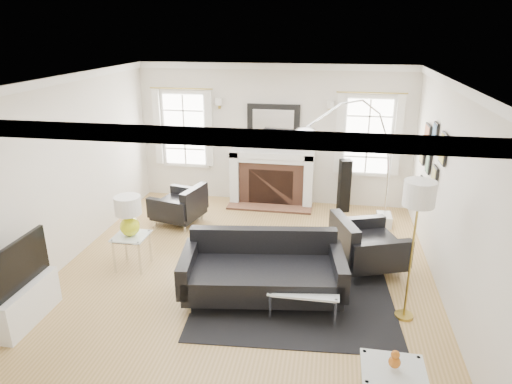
% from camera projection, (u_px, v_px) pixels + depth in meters
% --- Properties ---
extents(floor, '(6.00, 6.00, 0.00)m').
position_uv_depth(floor, '(245.00, 270.00, 6.87)').
color(floor, olive).
rests_on(floor, ground).
extents(back_wall, '(5.50, 0.04, 2.80)m').
position_uv_depth(back_wall, '(273.00, 135.00, 9.18)').
color(back_wall, silver).
rests_on(back_wall, floor).
extents(front_wall, '(5.50, 0.04, 2.80)m').
position_uv_depth(front_wall, '(172.00, 301.00, 3.62)').
color(front_wall, silver).
rests_on(front_wall, floor).
extents(left_wall, '(0.04, 6.00, 2.80)m').
position_uv_depth(left_wall, '(65.00, 172.00, 6.84)').
color(left_wall, silver).
rests_on(left_wall, floor).
extents(right_wall, '(0.04, 6.00, 2.80)m').
position_uv_depth(right_wall, '(451.00, 193.00, 5.96)').
color(right_wall, silver).
rests_on(right_wall, floor).
extents(ceiling, '(5.50, 6.00, 0.02)m').
position_uv_depth(ceiling, '(244.00, 80.00, 5.92)').
color(ceiling, white).
rests_on(ceiling, back_wall).
extents(crown_molding, '(5.50, 6.00, 0.12)m').
position_uv_depth(crown_molding, '(244.00, 85.00, 5.94)').
color(crown_molding, white).
rests_on(crown_molding, back_wall).
extents(fireplace, '(1.70, 0.69, 1.11)m').
position_uv_depth(fireplace, '(272.00, 179.00, 9.27)').
color(fireplace, white).
rests_on(fireplace, floor).
extents(mantel_mirror, '(1.05, 0.07, 0.75)m').
position_uv_depth(mantel_mirror, '(273.00, 123.00, 9.05)').
color(mantel_mirror, black).
rests_on(mantel_mirror, back_wall).
extents(window_left, '(1.24, 0.15, 1.62)m').
position_uv_depth(window_left, '(184.00, 129.00, 9.40)').
color(window_left, white).
rests_on(window_left, back_wall).
extents(window_right, '(1.24, 0.15, 1.62)m').
position_uv_depth(window_right, '(368.00, 136.00, 8.81)').
color(window_right, white).
rests_on(window_right, back_wall).
extents(gallery_wall, '(0.04, 1.73, 1.29)m').
position_uv_depth(gallery_wall, '(431.00, 157.00, 7.11)').
color(gallery_wall, black).
rests_on(gallery_wall, right_wall).
extents(tv_unit, '(0.35, 1.00, 1.09)m').
position_uv_depth(tv_unit, '(23.00, 298.00, 5.58)').
color(tv_unit, white).
rests_on(tv_unit, floor).
extents(area_rug, '(2.78, 2.38, 0.01)m').
position_uv_depth(area_rug, '(294.00, 296.00, 6.18)').
color(area_rug, black).
rests_on(area_rug, floor).
extents(sofa, '(2.25, 1.26, 0.70)m').
position_uv_depth(sofa, '(263.00, 271.00, 6.10)').
color(sofa, black).
rests_on(sofa, floor).
extents(armchair_left, '(0.98, 1.05, 0.60)m').
position_uv_depth(armchair_left, '(181.00, 206.00, 8.42)').
color(armchair_left, black).
rests_on(armchair_left, floor).
extents(armchair_right, '(1.19, 1.26, 0.69)m').
position_uv_depth(armchair_right, '(364.00, 246.00, 6.78)').
color(armchair_right, black).
rests_on(armchair_right, floor).
extents(coffee_table, '(0.87, 0.87, 0.39)m').
position_uv_depth(coffee_table, '(305.00, 282.00, 5.88)').
color(coffee_table, silver).
rests_on(coffee_table, floor).
extents(side_table_left, '(0.48, 0.48, 0.53)m').
position_uv_depth(side_table_left, '(131.00, 242.00, 6.81)').
color(side_table_left, silver).
rests_on(side_table_left, floor).
extents(nesting_table, '(0.56, 0.47, 0.62)m').
position_uv_depth(nesting_table, '(392.00, 380.00, 4.05)').
color(nesting_table, silver).
rests_on(nesting_table, floor).
extents(gourd_lamp, '(0.38, 0.38, 0.62)m').
position_uv_depth(gourd_lamp, '(129.00, 213.00, 6.66)').
color(gourd_lamp, yellow).
rests_on(gourd_lamp, side_table_left).
extents(orange_vase, '(0.11, 0.11, 0.17)m').
position_uv_depth(orange_vase, '(395.00, 360.00, 3.98)').
color(orange_vase, '#B45C17').
rests_on(orange_vase, nesting_table).
extents(arc_floor_lamp, '(1.73, 1.60, 2.45)m').
position_uv_depth(arc_floor_lamp, '(350.00, 163.00, 7.54)').
color(arc_floor_lamp, silver).
rests_on(arc_floor_lamp, floor).
extents(stick_floor_lamp, '(0.37, 0.37, 1.81)m').
position_uv_depth(stick_floor_lamp, '(419.00, 201.00, 5.23)').
color(stick_floor_lamp, '#A88F3A').
rests_on(stick_floor_lamp, floor).
extents(speaker_tower, '(0.26, 0.26, 1.05)m').
position_uv_depth(speaker_tower, '(344.00, 186.00, 8.92)').
color(speaker_tower, black).
rests_on(speaker_tower, floor).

